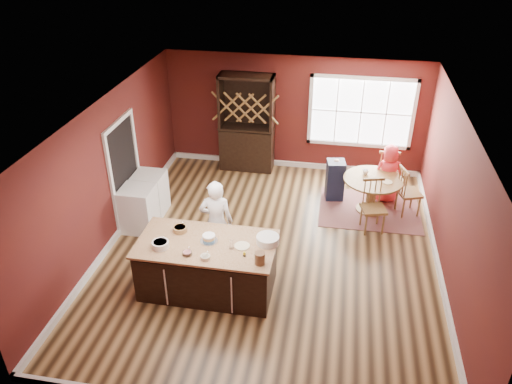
% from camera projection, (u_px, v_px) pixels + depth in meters
% --- Properties ---
extents(room_shell, '(7.00, 7.00, 7.00)m').
position_uv_depth(room_shell, '(272.00, 187.00, 8.55)').
color(room_shell, olive).
rests_on(room_shell, ground).
extents(window, '(2.36, 0.10, 1.66)m').
position_uv_depth(window, '(361.00, 112.00, 11.20)').
color(window, white).
rests_on(window, room_shell).
extents(doorway, '(0.08, 1.26, 2.13)m').
position_uv_depth(doorway, '(125.00, 173.00, 9.68)').
color(doorway, white).
rests_on(doorway, room_shell).
extents(kitchen_island, '(2.21, 1.16, 0.92)m').
position_uv_depth(kitchen_island, '(208.00, 267.00, 8.12)').
color(kitchen_island, black).
rests_on(kitchen_island, ground).
extents(dining_table, '(1.20, 1.20, 0.75)m').
position_uv_depth(dining_table, '(372.00, 188.00, 10.18)').
color(dining_table, brown).
rests_on(dining_table, ground).
extents(baker, '(0.63, 0.45, 1.60)m').
position_uv_depth(baker, '(216.00, 222.00, 8.62)').
color(baker, white).
rests_on(baker, ground).
extents(layer_cake, '(0.28, 0.28, 0.11)m').
position_uv_depth(layer_cake, '(209.00, 238.00, 7.90)').
color(layer_cake, white).
rests_on(layer_cake, kitchen_island).
extents(bowl_blue, '(0.27, 0.27, 0.10)m').
position_uv_depth(bowl_blue, '(160.00, 244.00, 7.76)').
color(bowl_blue, white).
rests_on(bowl_blue, kitchen_island).
extents(bowl_yellow, '(0.23, 0.23, 0.09)m').
position_uv_depth(bowl_yellow, '(180.00, 229.00, 8.14)').
color(bowl_yellow, '#A9864A').
rests_on(bowl_yellow, kitchen_island).
extents(bowl_pink, '(0.15, 0.15, 0.06)m').
position_uv_depth(bowl_pink, '(187.00, 253.00, 7.61)').
color(bowl_pink, silver).
rests_on(bowl_pink, kitchen_island).
extents(bowl_olive, '(0.15, 0.15, 0.06)m').
position_uv_depth(bowl_olive, '(205.00, 257.00, 7.52)').
color(bowl_olive, beige).
rests_on(bowl_olive, kitchen_island).
extents(drinking_glass, '(0.08, 0.08, 0.15)m').
position_uv_depth(drinking_glass, '(231.00, 245.00, 7.72)').
color(drinking_glass, silver).
rests_on(drinking_glass, kitchen_island).
extents(dinner_plate, '(0.24, 0.24, 0.02)m').
position_uv_depth(dinner_plate, '(242.00, 246.00, 7.80)').
color(dinner_plate, beige).
rests_on(dinner_plate, kitchen_island).
extents(white_tub, '(0.36, 0.36, 0.12)m').
position_uv_depth(white_tub, '(268.00, 240.00, 7.85)').
color(white_tub, silver).
rests_on(white_tub, kitchen_island).
extents(stoneware_crock, '(0.16, 0.16, 0.19)m').
position_uv_depth(stoneware_crock, '(260.00, 258.00, 7.39)').
color(stoneware_crock, brown).
rests_on(stoneware_crock, kitchen_island).
extents(toy_figurine, '(0.05, 0.05, 0.08)m').
position_uv_depth(toy_figurine, '(244.00, 254.00, 7.57)').
color(toy_figurine, yellow).
rests_on(toy_figurine, kitchen_island).
extents(rug, '(2.09, 1.62, 0.01)m').
position_uv_depth(rug, '(369.00, 210.00, 10.45)').
color(rug, brown).
rests_on(rug, ground).
extents(chair_east, '(0.55, 0.56, 1.06)m').
position_uv_depth(chair_east, '(410.00, 191.00, 10.09)').
color(chair_east, brown).
rests_on(chair_east, ground).
extents(chair_south, '(0.54, 0.53, 1.07)m').
position_uv_depth(chair_south, '(374.00, 207.00, 9.56)').
color(chair_south, brown).
rests_on(chair_south, ground).
extents(chair_north, '(0.47, 0.45, 1.09)m').
position_uv_depth(chair_north, '(386.00, 170.00, 10.84)').
color(chair_north, brown).
rests_on(chair_north, ground).
extents(seated_woman, '(0.69, 0.51, 1.29)m').
position_uv_depth(seated_woman, '(388.00, 174.00, 10.49)').
color(seated_woman, '#F0333E').
rests_on(seated_woman, ground).
extents(high_chair, '(0.43, 0.43, 0.92)m').
position_uv_depth(high_chair, '(335.00, 179.00, 10.66)').
color(high_chair, '#1E2340').
rests_on(high_chair, ground).
extents(toddler, '(0.18, 0.14, 0.26)m').
position_uv_depth(toddler, '(337.00, 165.00, 10.45)').
color(toddler, '#8CA5BF').
rests_on(toddler, high_chair).
extents(table_plate, '(0.20, 0.20, 0.01)m').
position_uv_depth(table_plate, '(387.00, 182.00, 9.93)').
color(table_plate, beige).
rests_on(table_plate, dining_table).
extents(table_cup, '(0.15, 0.15, 0.09)m').
position_uv_depth(table_cup, '(365.00, 172.00, 10.22)').
color(table_cup, white).
rests_on(table_cup, dining_table).
extents(hutch, '(1.25, 0.52, 2.29)m').
position_uv_depth(hutch, '(247.00, 123.00, 11.56)').
color(hutch, '#3E2415').
rests_on(hutch, ground).
extents(washer, '(0.62, 0.60, 0.90)m').
position_uv_depth(washer, '(139.00, 209.00, 9.65)').
color(washer, silver).
rests_on(washer, ground).
extents(dryer, '(0.60, 0.58, 0.88)m').
position_uv_depth(dryer, '(151.00, 193.00, 10.20)').
color(dryer, silver).
rests_on(dryer, ground).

